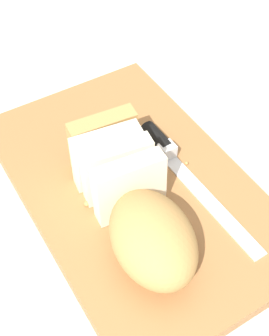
# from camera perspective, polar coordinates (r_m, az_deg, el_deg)

# --- Properties ---
(ground_plane) EXTENTS (3.00, 3.00, 0.00)m
(ground_plane) POSITION_cam_1_polar(r_m,az_deg,el_deg) (0.66, 0.00, -2.99)
(ground_plane) COLOR beige
(cutting_board) EXTENTS (0.45, 0.29, 0.02)m
(cutting_board) POSITION_cam_1_polar(r_m,az_deg,el_deg) (0.65, 0.00, -2.38)
(cutting_board) COLOR #9E6B3D
(cutting_board) RESTS_ON ground_plane
(bread_loaf) EXTENTS (0.26, 0.13, 0.09)m
(bread_loaf) POSITION_cam_1_polar(r_m,az_deg,el_deg) (0.56, 0.12, -4.52)
(bread_loaf) COLOR tan
(bread_loaf) RESTS_ON cutting_board
(bread_knife) EXTENTS (0.25, 0.03, 0.03)m
(bread_knife) POSITION_cam_1_polar(r_m,az_deg,el_deg) (0.66, 4.15, 1.80)
(bread_knife) COLOR silver
(bread_knife) RESTS_ON cutting_board
(crumb_near_knife) EXTENTS (0.01, 0.01, 0.01)m
(crumb_near_knife) POSITION_cam_1_polar(r_m,az_deg,el_deg) (0.68, -0.02, 2.89)
(crumb_near_knife) COLOR tan
(crumb_near_knife) RESTS_ON cutting_board
(crumb_near_loaf) EXTENTS (0.01, 0.01, 0.01)m
(crumb_near_loaf) POSITION_cam_1_polar(r_m,az_deg,el_deg) (0.66, 6.33, 0.58)
(crumb_near_loaf) COLOR tan
(crumb_near_loaf) RESTS_ON cutting_board
(crumb_stray_left) EXTENTS (0.01, 0.01, 0.01)m
(crumb_stray_left) POSITION_cam_1_polar(r_m,az_deg,el_deg) (0.62, -5.94, -4.19)
(crumb_stray_left) COLOR tan
(crumb_stray_left) RESTS_ON cutting_board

